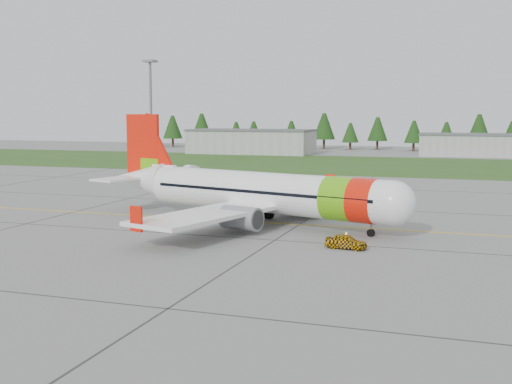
% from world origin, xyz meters
% --- Properties ---
extents(ground, '(320.00, 320.00, 0.00)m').
position_xyz_m(ground, '(0.00, 0.00, 0.00)').
color(ground, gray).
rests_on(ground, ground).
extents(aircraft, '(33.78, 31.87, 10.46)m').
position_xyz_m(aircraft, '(6.11, 7.44, 3.02)').
color(aircraft, white).
rests_on(aircraft, ground).
extents(follow_me_car, '(1.26, 1.44, 3.29)m').
position_xyz_m(follow_me_car, '(16.26, -1.44, 1.65)').
color(follow_me_car, yellow).
rests_on(follow_me_car, ground).
extents(service_van, '(1.85, 1.81, 4.14)m').
position_xyz_m(service_van, '(-22.64, 54.11, 2.07)').
color(service_van, white).
rests_on(service_van, ground).
extents(grass_strip, '(320.00, 50.00, 0.03)m').
position_xyz_m(grass_strip, '(0.00, 82.00, 0.01)').
color(grass_strip, '#30561E').
rests_on(grass_strip, ground).
extents(taxi_guideline, '(120.00, 0.25, 0.02)m').
position_xyz_m(taxi_guideline, '(0.00, 8.00, 0.01)').
color(taxi_guideline, gold).
rests_on(taxi_guideline, ground).
extents(hangar_west, '(32.00, 14.00, 6.00)m').
position_xyz_m(hangar_west, '(-30.00, 110.00, 3.00)').
color(hangar_west, '#A8A8A3').
rests_on(hangar_west, ground).
extents(hangar_east, '(24.00, 12.00, 5.20)m').
position_xyz_m(hangar_east, '(25.00, 118.00, 2.60)').
color(hangar_east, '#A8A8A3').
rests_on(hangar_east, ground).
extents(floodlight_mast, '(0.50, 0.50, 20.00)m').
position_xyz_m(floodlight_mast, '(-32.00, 58.00, 10.00)').
color(floodlight_mast, slate).
rests_on(floodlight_mast, ground).
extents(treeline, '(160.00, 8.00, 10.00)m').
position_xyz_m(treeline, '(0.00, 138.00, 5.00)').
color(treeline, '#1C3F14').
rests_on(treeline, ground).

